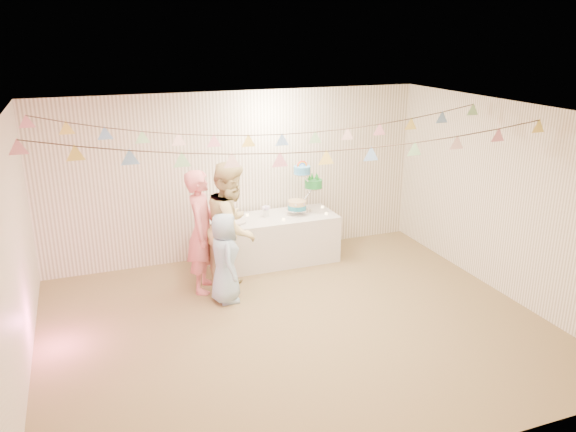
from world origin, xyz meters
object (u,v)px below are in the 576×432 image
object	(u,v)px
person_adult_b	(232,228)
person_adult_a	(202,231)
table	(273,239)
person_child	(225,258)
cake_stand	(305,187)

from	to	relation	value
person_adult_b	person_adult_a	bearing A→B (deg)	97.99
table	person_adult_b	size ratio (longest dim) A/B	1.07
person_child	person_adult_a	bearing A→B (deg)	26.06
person_adult_a	person_child	bearing A→B (deg)	-133.48
person_adult_a	person_child	world-z (taller)	person_adult_a
table	cake_stand	xyz separation A→B (m)	(0.55, 0.05, 0.77)
table	person_adult_b	distance (m)	1.25
table	person_child	size ratio (longest dim) A/B	1.60
cake_stand	person_adult_b	size ratio (longest dim) A/B	0.42
cake_stand	person_child	size ratio (longest dim) A/B	0.63
table	person_adult_b	bearing A→B (deg)	-138.27
person_adult_b	person_child	size ratio (longest dim) A/B	1.49
cake_stand	table	bearing A→B (deg)	-174.81
table	person_adult_b	xyz separation A→B (m)	(-0.84, -0.75, 0.55)
person_child	cake_stand	bearing A→B (deg)	-52.65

